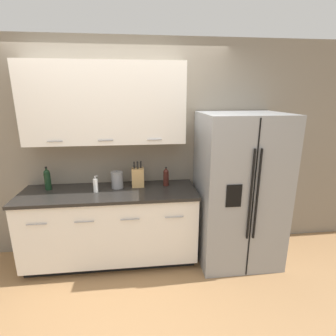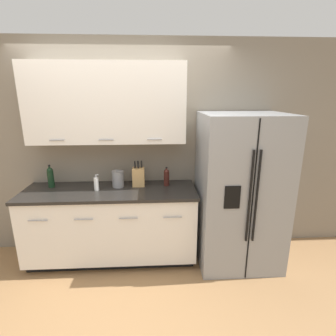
{
  "view_description": "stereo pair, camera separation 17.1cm",
  "coord_description": "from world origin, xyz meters",
  "px_view_note": "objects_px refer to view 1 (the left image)",
  "views": [
    {
      "loc": [
        0.18,
        -2.05,
        1.98
      ],
      "look_at": [
        0.51,
        0.81,
        1.16
      ],
      "focal_mm": 28.0,
      "sensor_mm": 36.0,
      "label": 1
    },
    {
      "loc": [
        0.35,
        -2.07,
        1.98
      ],
      "look_at": [
        0.51,
        0.81,
        1.16
      ],
      "focal_mm": 28.0,
      "sensor_mm": 36.0,
      "label": 2
    }
  ],
  "objects_px": {
    "steel_canister": "(117,180)",
    "wine_bottle": "(47,179)",
    "refrigerator": "(239,190)",
    "knife_block": "(138,177)",
    "soap_dispenser": "(96,185)",
    "oil_bottle": "(166,177)"
  },
  "relations": [
    {
      "from": "steel_canister",
      "to": "wine_bottle",
      "type": "bearing_deg",
      "value": 177.72
    },
    {
      "from": "refrigerator",
      "to": "oil_bottle",
      "type": "height_order",
      "value": "refrigerator"
    },
    {
      "from": "wine_bottle",
      "to": "refrigerator",
      "type": "bearing_deg",
      "value": -5.5
    },
    {
      "from": "wine_bottle",
      "to": "oil_bottle",
      "type": "xyz_separation_m",
      "value": [
        1.37,
        -0.02,
        -0.02
      ]
    },
    {
      "from": "knife_block",
      "to": "oil_bottle",
      "type": "height_order",
      "value": "knife_block"
    },
    {
      "from": "oil_bottle",
      "to": "steel_canister",
      "type": "height_order",
      "value": "oil_bottle"
    },
    {
      "from": "knife_block",
      "to": "wine_bottle",
      "type": "xyz_separation_m",
      "value": [
        -1.03,
        0.02,
        0.01
      ]
    },
    {
      "from": "oil_bottle",
      "to": "steel_canister",
      "type": "relative_size",
      "value": 1.1
    },
    {
      "from": "refrigerator",
      "to": "soap_dispenser",
      "type": "distance_m",
      "value": 1.65
    },
    {
      "from": "refrigerator",
      "to": "wine_bottle",
      "type": "relative_size",
      "value": 6.52
    },
    {
      "from": "wine_bottle",
      "to": "oil_bottle",
      "type": "bearing_deg",
      "value": -0.88
    },
    {
      "from": "steel_canister",
      "to": "oil_bottle",
      "type": "bearing_deg",
      "value": 1.03
    },
    {
      "from": "wine_bottle",
      "to": "oil_bottle",
      "type": "height_order",
      "value": "wine_bottle"
    },
    {
      "from": "wine_bottle",
      "to": "soap_dispenser",
      "type": "distance_m",
      "value": 0.58
    },
    {
      "from": "knife_block",
      "to": "oil_bottle",
      "type": "distance_m",
      "value": 0.34
    },
    {
      "from": "refrigerator",
      "to": "wine_bottle",
      "type": "height_order",
      "value": "refrigerator"
    },
    {
      "from": "knife_block",
      "to": "soap_dispenser",
      "type": "relative_size",
      "value": 1.66
    },
    {
      "from": "steel_canister",
      "to": "refrigerator",
      "type": "bearing_deg",
      "value": -7.29
    },
    {
      "from": "knife_block",
      "to": "oil_bottle",
      "type": "relative_size",
      "value": 1.37
    },
    {
      "from": "soap_dispenser",
      "to": "oil_bottle",
      "type": "xyz_separation_m",
      "value": [
        0.81,
        0.12,
        0.03
      ]
    },
    {
      "from": "knife_block",
      "to": "soap_dispenser",
      "type": "bearing_deg",
      "value": -165.29
    },
    {
      "from": "soap_dispenser",
      "to": "oil_bottle",
      "type": "relative_size",
      "value": 0.83
    }
  ]
}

